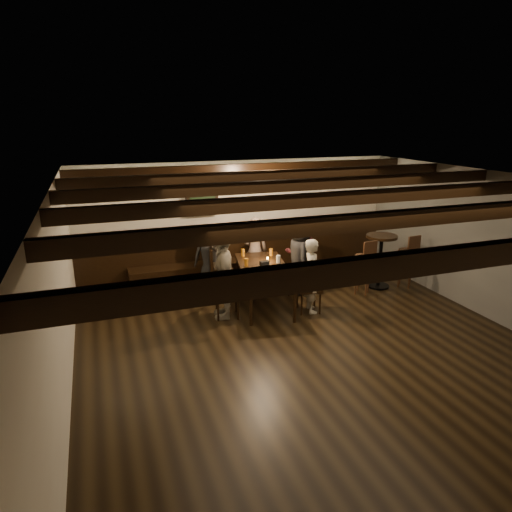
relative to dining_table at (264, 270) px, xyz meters
name	(u,v)px	position (x,y,z in m)	size (l,w,h in m)	color
room	(247,243)	(-0.22, 0.29, 0.44)	(7.00, 7.00, 7.00)	black
dining_table	(264,270)	(0.00, 0.00, 0.00)	(1.15, 1.96, 0.69)	black
chair_left_near	(221,281)	(-0.62, 0.58, -0.34)	(0.51, 0.51, 0.96)	black
chair_left_far	(226,301)	(-0.79, -0.31, -0.36)	(0.48, 0.48, 0.90)	black
chair_right_near	(297,277)	(0.79, 0.31, -0.34)	(0.52, 0.52, 0.97)	black
chair_right_far	(310,297)	(0.62, -0.57, -0.37)	(0.46, 0.46, 0.86)	black
person_bench_left	(210,258)	(-0.72, 1.05, 0.00)	(0.62, 0.40, 1.26)	#28292B
person_bench_centre	(255,251)	(0.19, 1.03, 0.05)	(0.50, 0.33, 1.37)	gray
person_bench_right	(301,253)	(1.05, 0.72, 0.01)	(0.63, 0.49, 1.29)	#4F1B20
person_left_near	(219,266)	(-0.65, 0.58, -0.03)	(0.78, 0.45, 1.20)	gray
person_left_far	(224,276)	(-0.82, -0.30, 0.08)	(0.84, 0.35, 1.43)	gray
person_right_near	(299,257)	(0.82, 0.30, 0.07)	(0.69, 0.45, 1.41)	black
person_right_far	(312,276)	(0.65, -0.58, 0.01)	(0.47, 0.31, 1.28)	#BDB6A0
pint_a	(243,253)	(-0.15, 0.74, 0.13)	(0.07, 0.07, 0.14)	#BF7219
pint_b	(271,252)	(0.37, 0.59, 0.13)	(0.07, 0.07, 0.14)	#BF7219
pint_c	(246,262)	(-0.28, 0.15, 0.13)	(0.07, 0.07, 0.14)	#BF7219
pint_d	(278,259)	(0.33, 0.14, 0.13)	(0.07, 0.07, 0.14)	silver
pint_e	(256,272)	(-0.30, -0.40, 0.13)	(0.07, 0.07, 0.14)	#BF7219
pint_f	(282,273)	(0.09, -0.58, 0.13)	(0.07, 0.07, 0.14)	silver
pint_g	(276,278)	(-0.10, -0.80, 0.13)	(0.07, 0.07, 0.14)	#BF7219
plate_near	(262,280)	(-0.28, -0.66, 0.06)	(0.24, 0.24, 0.01)	white
plate_far	(277,271)	(0.12, -0.33, 0.06)	(0.24, 0.24, 0.01)	white
condiment_caddy	(264,265)	(-0.01, -0.05, 0.12)	(0.15, 0.10, 0.12)	black
candle	(268,260)	(0.17, 0.27, 0.08)	(0.05, 0.05, 0.05)	beige
high_top_table	(380,253)	(2.42, 0.02, 0.06)	(0.59, 0.59, 1.05)	black
bar_stool_left	(363,274)	(1.92, -0.18, -0.24)	(0.34, 0.36, 1.07)	#3A2412
bar_stool_right	(406,267)	(2.92, -0.13, -0.24)	(0.34, 0.36, 1.07)	#3A2412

